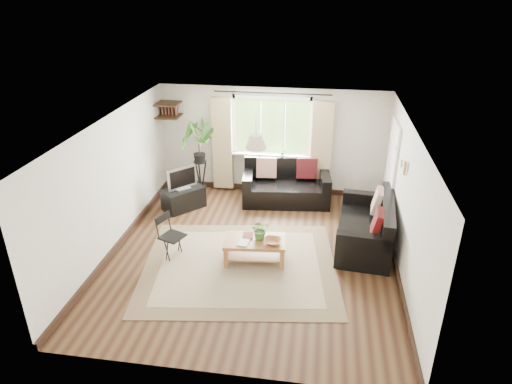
# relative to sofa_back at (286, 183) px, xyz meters

# --- Properties ---
(floor) EXTENTS (5.50, 5.50, 0.00)m
(floor) POSITION_rel_sofa_back_xyz_m (-0.39, -2.22, -0.44)
(floor) COLOR black
(floor) RESTS_ON ground
(ceiling) EXTENTS (5.50, 5.50, 0.00)m
(ceiling) POSITION_rel_sofa_back_xyz_m (-0.39, -2.22, 1.96)
(ceiling) COLOR white
(ceiling) RESTS_ON floor
(wall_back) EXTENTS (5.00, 0.02, 2.40)m
(wall_back) POSITION_rel_sofa_back_xyz_m (-0.39, 0.53, 0.76)
(wall_back) COLOR beige
(wall_back) RESTS_ON floor
(wall_front) EXTENTS (5.00, 0.02, 2.40)m
(wall_front) POSITION_rel_sofa_back_xyz_m (-0.39, -4.97, 0.76)
(wall_front) COLOR beige
(wall_front) RESTS_ON floor
(wall_left) EXTENTS (0.02, 5.50, 2.40)m
(wall_left) POSITION_rel_sofa_back_xyz_m (-2.89, -2.22, 0.76)
(wall_left) COLOR beige
(wall_left) RESTS_ON floor
(wall_right) EXTENTS (0.02, 5.50, 2.40)m
(wall_right) POSITION_rel_sofa_back_xyz_m (2.11, -2.22, 0.76)
(wall_right) COLOR beige
(wall_right) RESTS_ON floor
(rug) EXTENTS (3.62, 3.21, 0.02)m
(rug) POSITION_rel_sofa_back_xyz_m (-0.55, -2.62, -0.43)
(rug) COLOR beige
(rug) RESTS_ON floor
(window) EXTENTS (2.50, 0.16, 2.16)m
(window) POSITION_rel_sofa_back_xyz_m (-0.39, 0.49, 1.11)
(window) COLOR white
(window) RESTS_ON wall_back
(door) EXTENTS (0.06, 0.96, 2.06)m
(door) POSITION_rel_sofa_back_xyz_m (2.08, -0.52, 0.56)
(door) COLOR silver
(door) RESTS_ON wall_right
(corner_shelf) EXTENTS (0.50, 0.50, 0.34)m
(corner_shelf) POSITION_rel_sofa_back_xyz_m (-2.64, 0.28, 1.45)
(corner_shelf) COLOR black
(corner_shelf) RESTS_ON wall_back
(pendant_lamp) EXTENTS (0.36, 0.36, 0.54)m
(pendant_lamp) POSITION_rel_sofa_back_xyz_m (-0.39, -1.82, 1.61)
(pendant_lamp) COLOR beige
(pendant_lamp) RESTS_ON ceiling
(wall_sconce) EXTENTS (0.12, 0.12, 0.28)m
(wall_sconce) POSITION_rel_sofa_back_xyz_m (2.04, -1.92, 1.30)
(wall_sconce) COLOR beige
(wall_sconce) RESTS_ON wall_right
(sofa_back) EXTENTS (1.95, 1.12, 0.88)m
(sofa_back) POSITION_rel_sofa_back_xyz_m (0.00, 0.00, 0.00)
(sofa_back) COLOR black
(sofa_back) RESTS_ON floor
(sofa_right) EXTENTS (1.94, 1.09, 0.88)m
(sofa_right) POSITION_rel_sofa_back_xyz_m (1.58, -1.59, -0.00)
(sofa_right) COLOR black
(sofa_right) RESTS_ON floor
(coffee_table) EXTENTS (1.10, 0.67, 0.43)m
(coffee_table) POSITION_rel_sofa_back_xyz_m (-0.32, -2.43, -0.22)
(coffee_table) COLOR brown
(coffee_table) RESTS_ON floor
(table_plant) EXTENTS (0.40, 0.37, 0.36)m
(table_plant) POSITION_rel_sofa_back_xyz_m (-0.23, -2.37, 0.17)
(table_plant) COLOR #3E712D
(table_plant) RESTS_ON coffee_table
(bowl) EXTENTS (0.31, 0.31, 0.07)m
(bowl) POSITION_rel_sofa_back_xyz_m (-0.01, -2.49, 0.03)
(bowl) COLOR #A46338
(bowl) RESTS_ON coffee_table
(book_a) EXTENTS (0.20, 0.25, 0.02)m
(book_a) POSITION_rel_sofa_back_xyz_m (-0.58, -2.55, 0.00)
(book_a) COLOR white
(book_a) RESTS_ON coffee_table
(book_b) EXTENTS (0.20, 0.25, 0.02)m
(book_b) POSITION_rel_sofa_back_xyz_m (-0.54, -2.33, 0.00)
(book_b) COLOR brown
(book_b) RESTS_ON coffee_table
(tv_stand) EXTENTS (0.93, 0.95, 0.46)m
(tv_stand) POSITION_rel_sofa_back_xyz_m (-2.14, -0.65, -0.21)
(tv_stand) COLOR black
(tv_stand) RESTS_ON floor
(tv) EXTENTS (0.60, 0.63, 0.50)m
(tv) POSITION_rel_sofa_back_xyz_m (-2.14, -0.65, 0.27)
(tv) COLOR #A5A5AA
(tv) RESTS_ON tv_stand
(palm_stand) EXTENTS (0.82, 0.82, 1.70)m
(palm_stand) POSITION_rel_sofa_back_xyz_m (-1.96, 0.14, 0.41)
(palm_stand) COLOR black
(palm_stand) RESTS_ON floor
(folding_chair) EXTENTS (0.53, 0.53, 0.79)m
(folding_chair) POSITION_rel_sofa_back_xyz_m (-1.76, -2.50, -0.04)
(folding_chair) COLOR black
(folding_chair) RESTS_ON floor
(sill_plant) EXTENTS (0.14, 0.10, 0.27)m
(sill_plant) POSITION_rel_sofa_back_xyz_m (-0.14, 0.41, 0.63)
(sill_plant) COLOR #2D6023
(sill_plant) RESTS_ON window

